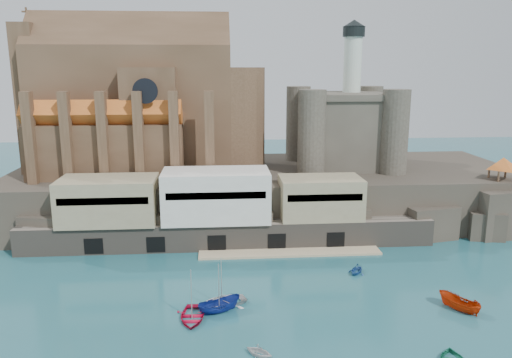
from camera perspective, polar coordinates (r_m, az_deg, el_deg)
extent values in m
plane|color=#1B515B|center=(66.91, 4.41, -14.06)|extent=(300.00, 300.00, 0.00)
cube|color=#2C2721|center=(102.57, 1.06, -1.47)|extent=(100.00, 34.00, 10.00)
cube|color=#2C2721|center=(91.37, -22.44, -5.54)|extent=(9.00, 5.00, 6.00)
cube|color=#2C2721|center=(87.71, -12.41, -5.60)|extent=(9.00, 5.00, 6.00)
cube|color=#2C2721|center=(86.95, -1.20, -5.46)|extent=(9.00, 5.00, 6.00)
cube|color=#2C2721|center=(89.47, 9.78, -5.12)|extent=(9.00, 5.00, 6.00)
cube|color=#2C2721|center=(94.61, 19.25, -4.68)|extent=(9.00, 5.00, 6.00)
cube|color=#6A6055|center=(86.13, -3.16, -6.18)|extent=(70.00, 6.00, 4.50)
cube|color=tan|center=(83.42, 3.89, -8.37)|extent=(30.00, 4.00, 0.40)
cube|color=black|center=(86.06, -18.04, -7.28)|extent=(3.00, 0.40, 2.60)
cube|color=black|center=(84.25, -11.36, -7.33)|extent=(3.00, 0.40, 2.60)
cube|color=black|center=(83.60, -4.49, -7.27)|extent=(3.00, 0.40, 2.60)
cube|color=black|center=(84.14, 2.39, -7.10)|extent=(3.00, 0.40, 2.60)
cube|color=black|center=(85.86, 9.08, -6.85)|extent=(3.00, 0.40, 2.60)
cube|color=gray|center=(87.31, -16.47, -2.32)|extent=(16.00, 9.00, 7.50)
cube|color=silver|center=(85.21, -4.57, -1.85)|extent=(18.00, 9.00, 8.50)
cube|color=gray|center=(87.19, 7.35, -2.08)|extent=(14.00, 8.00, 7.00)
cube|color=#4D3624|center=(102.65, -13.75, 7.82)|extent=(38.00, 14.00, 24.00)
cube|color=#4D3624|center=(102.41, -14.11, 14.52)|extent=(38.00, 13.01, 13.01)
cylinder|color=#4D3624|center=(101.54, -2.97, 6.98)|extent=(14.00, 14.00, 20.00)
cube|color=#4D3624|center=(102.26, -11.46, 6.78)|extent=(10.00, 20.00, 20.00)
cube|color=#4D3624|center=(94.96, -16.81, 3.01)|extent=(28.00, 5.00, 10.00)
cube|color=#4D3624|center=(113.38, -14.81, 4.62)|extent=(28.00, 5.00, 10.00)
cube|color=#C25D21|center=(94.14, -17.07, 6.97)|extent=(28.00, 5.66, 5.66)
cube|color=#C25D21|center=(112.70, -15.00, 7.95)|extent=(28.00, 5.66, 5.66)
cube|color=#4D3624|center=(107.21, -23.98, 8.36)|extent=(4.00, 10.00, 28.00)
cylinder|color=black|center=(89.91, -12.55, 9.79)|extent=(4.40, 0.30, 4.40)
cube|color=#4D3624|center=(95.03, -24.41, 4.26)|extent=(1.60, 2.20, 16.00)
cube|color=#4D3624|center=(93.10, -20.81, 4.41)|extent=(1.60, 2.20, 16.00)
cube|color=#4D3624|center=(91.54, -17.08, 4.55)|extent=(1.60, 2.20, 16.00)
cube|color=#4D3624|center=(90.39, -13.23, 4.67)|extent=(1.60, 2.20, 16.00)
cube|color=#4D3624|center=(89.65, -9.30, 4.78)|extent=(1.60, 2.20, 16.00)
cube|color=#4D3624|center=(89.33, -5.32, 4.86)|extent=(1.60, 2.20, 16.00)
cube|color=#444036|center=(104.04, 9.88, 5.28)|extent=(16.00, 16.00, 14.00)
cube|color=#444036|center=(103.38, 10.04, 9.35)|extent=(17.00, 17.00, 1.20)
cylinder|color=#444036|center=(94.44, 6.36, 5.26)|extent=(5.20, 5.20, 16.00)
cylinder|color=#444036|center=(98.68, 15.57, 5.19)|extent=(5.20, 5.20, 16.00)
cylinder|color=#444036|center=(110.09, 4.82, 6.34)|extent=(5.20, 5.20, 16.00)
cylinder|color=#444036|center=(113.74, 12.85, 6.28)|extent=(5.20, 5.20, 16.00)
cylinder|color=silver|center=(105.66, 10.96, 12.42)|extent=(3.60, 3.60, 12.00)
cylinder|color=black|center=(105.89, 11.13, 16.21)|extent=(4.40, 4.40, 2.00)
cone|color=black|center=(106.01, 11.16, 17.07)|extent=(4.60, 4.60, 1.40)
cube|color=#2C2721|center=(102.69, 25.94, -3.13)|extent=(12.00, 10.00, 8.70)
cube|color=#2C2721|center=(98.73, 24.69, -4.73)|extent=(6.00, 5.00, 5.00)
cube|color=#4D3624|center=(101.66, 26.19, -0.69)|extent=(4.20, 4.20, 0.30)
cylinder|color=#4D3624|center=(99.21, 25.93, -0.11)|extent=(0.36, 0.36, 3.20)
cylinder|color=#4D3624|center=(101.92, 25.04, 0.29)|extent=(0.36, 0.36, 3.20)
cylinder|color=#4D3624|center=(103.53, 26.59, 0.32)|extent=(0.36, 0.36, 3.20)
pyramid|color=#C25D21|center=(100.88, 26.42, 1.61)|extent=(6.40, 6.40, 2.20)
imported|color=#B70A2D|center=(63.75, -7.32, -15.57)|extent=(4.40, 1.38, 6.11)
imported|color=silver|center=(56.40, 0.35, -19.53)|extent=(2.94, 3.16, 3.14)
imported|color=navy|center=(65.03, -4.22, -14.89)|extent=(2.81, 2.78, 5.62)
imported|color=#B82D06|center=(70.20, 22.12, -13.68)|extent=(2.97, 2.98, 5.59)
imported|color=silver|center=(66.76, -3.93, -14.12)|extent=(2.79, 4.80, 6.47)
imported|color=#265497|center=(77.21, 11.40, -10.50)|extent=(3.41, 3.22, 3.40)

